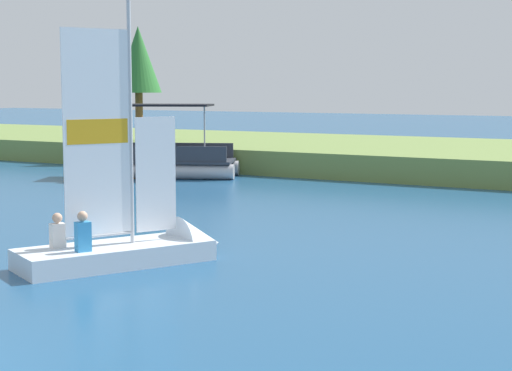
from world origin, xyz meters
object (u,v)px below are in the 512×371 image
object	(u,v)px
shoreline_tree_left	(138,61)
sailboat	(147,243)
wooden_dock	(132,171)
pontoon_boat	(158,160)

from	to	relation	value
shoreline_tree_left	sailboat	xyz separation A→B (m)	(14.38, -18.40, -4.46)
shoreline_tree_left	wooden_dock	distance (m)	8.01
wooden_dock	shoreline_tree_left	bearing A→B (deg)	124.82
shoreline_tree_left	wooden_dock	xyz separation A→B (m)	(3.73, -5.37, -4.62)
shoreline_tree_left	sailboat	bearing A→B (deg)	-52.00
sailboat	pontoon_boat	distance (m)	16.48
pontoon_boat	shoreline_tree_left	bearing A→B (deg)	109.55
wooden_dock	sailboat	bearing A→B (deg)	-50.77
shoreline_tree_left	wooden_dock	bearing A→B (deg)	-55.18
shoreline_tree_left	sailboat	world-z (taller)	shoreline_tree_left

